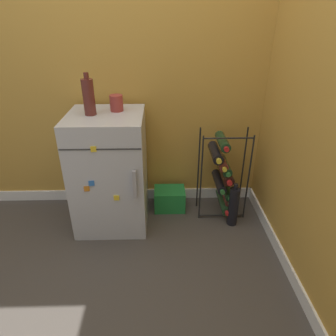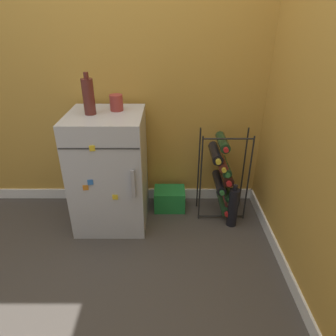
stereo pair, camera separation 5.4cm
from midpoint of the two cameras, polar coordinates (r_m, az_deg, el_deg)
ground_plane at (r=2.12m, az=-6.09°, el=-16.24°), size 14.00×14.00×0.00m
wall_back at (r=2.28m, az=-6.36°, el=21.82°), size 6.88×0.07×2.50m
mini_fridge at (r=2.23m, az=-11.63°, el=-0.62°), size 0.51×0.53×0.86m
wine_rack at (r=2.35m, az=9.77°, el=-1.32°), size 0.37×0.33×0.70m
soda_box at (r=2.49m, az=-0.32°, el=-5.89°), size 0.25×0.19×0.18m
fridge_top_cup at (r=2.11m, az=-10.54°, el=12.07°), size 0.09×0.09×0.11m
fridge_top_bottle at (r=2.05m, az=-15.63°, el=12.95°), size 0.08×0.08×0.27m
loose_bottle_floor at (r=2.32m, az=11.70°, el=-7.15°), size 0.08×0.08×0.35m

